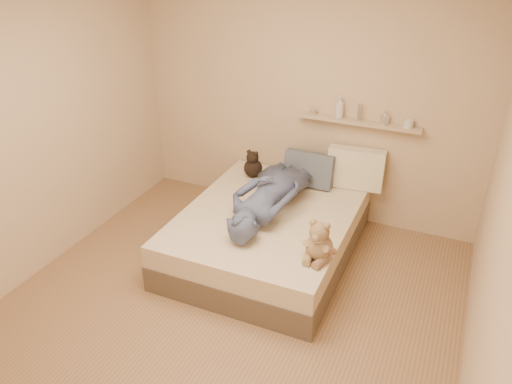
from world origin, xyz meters
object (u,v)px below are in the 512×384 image
at_px(bed, 268,233).
at_px(pillow_cream, 356,168).
at_px(teddy_bear, 319,243).
at_px(wall_shelf, 358,122).
at_px(dark_plush, 253,165).
at_px(game_console, 244,230).
at_px(pillow_grey, 309,169).
at_px(person, 272,190).

height_order(bed, pillow_cream, pillow_cream).
distance_m(teddy_bear, wall_shelf, 1.50).
bearing_deg(dark_plush, bed, -55.14).
bearing_deg(bed, wall_shelf, 58.82).
relative_size(game_console, wall_shelf, 0.14).
relative_size(bed, teddy_bear, 5.34).
bearing_deg(pillow_cream, game_console, -112.59).
relative_size(bed, dark_plush, 6.39).
bearing_deg(pillow_grey, dark_plush, -173.53).
xyz_separation_m(pillow_cream, person, (-0.60, -0.73, -0.02)).
bearing_deg(game_console, wall_shelf, 69.86).
relative_size(teddy_bear, person, 0.24).
distance_m(pillow_cream, pillow_grey, 0.46).
distance_m(bed, dark_plush, 0.84).
bearing_deg(dark_plush, teddy_bear, -46.65).
relative_size(teddy_bear, dark_plush, 1.20).
bearing_deg(wall_shelf, dark_plush, -163.82).
xyz_separation_m(teddy_bear, dark_plush, (-1.07, 1.13, -0.02)).
relative_size(bed, game_console, 11.58).
bearing_deg(person, bed, 96.29).
bearing_deg(bed, person, 94.85).
relative_size(dark_plush, pillow_cream, 0.54).
relative_size(pillow_cream, person, 0.36).
bearing_deg(bed, teddy_bear, -38.69).
bearing_deg(wall_shelf, pillow_grey, -151.17).
height_order(pillow_grey, wall_shelf, wall_shelf).
distance_m(teddy_bear, pillow_cream, 1.34).
distance_m(pillow_grey, wall_shelf, 0.66).
bearing_deg(wall_shelf, bed, -121.18).
relative_size(bed, pillow_cream, 3.45).
xyz_separation_m(bed, person, (-0.01, 0.10, 0.41)).
bearing_deg(game_console, pillow_cream, 67.41).
bearing_deg(pillow_cream, pillow_grey, -162.25).
relative_size(teddy_bear, pillow_grey, 0.71).
bearing_deg(person, dark_plush, -49.56).
xyz_separation_m(teddy_bear, person, (-0.64, 0.60, 0.03)).
relative_size(game_console, person, 0.11).
bearing_deg(game_console, teddy_bear, 4.49).
distance_m(game_console, dark_plush, 1.26).
height_order(dark_plush, pillow_grey, pillow_grey).
bearing_deg(wall_shelf, pillow_cream, -63.41).
bearing_deg(dark_plush, pillow_cream, 11.40).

